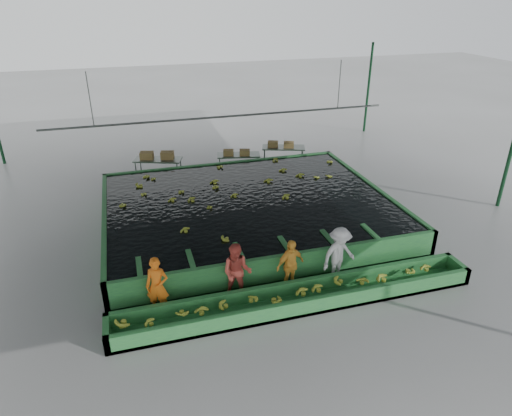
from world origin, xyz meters
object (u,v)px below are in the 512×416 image
object	(u,v)px
worker_a	(157,286)
worker_d	(339,255)
box_stack_right	(281,147)
box_stack_mid	(237,155)
packing_table_mid	(239,163)
box_stack_left	(157,159)
sorting_trough	(300,298)
packing_table_left	(159,169)
packing_table_right	(283,156)
flotation_tank	(248,210)
worker_b	(237,272)
worker_c	(290,265)

from	to	relation	value
worker_a	worker_d	size ratio (longest dim) A/B	0.95
worker_a	box_stack_right	bearing A→B (deg)	73.40
worker_d	box_stack_mid	distance (m)	9.06
worker_a	packing_table_mid	distance (m)	10.19
box_stack_left	box_stack_mid	bearing A→B (deg)	-6.45
box_stack_right	box_stack_left	bearing A→B (deg)	-179.50
sorting_trough	box_stack_right	world-z (taller)	box_stack_right
worker_d	packing_table_left	world-z (taller)	worker_d
packing_table_mid	box_stack_mid	size ratio (longest dim) A/B	1.62
packing_table_left	sorting_trough	bearing A→B (deg)	-75.26
worker_d	packing_table_left	xyz separation A→B (m)	(-4.17, 9.40, -0.39)
worker_d	box_stack_right	distance (m)	9.61
packing_table_right	box_stack_left	world-z (taller)	box_stack_left
flotation_tank	worker_b	distance (m)	4.57
worker_b	packing_table_mid	world-z (taller)	worker_b
worker_d	box_stack_left	world-z (taller)	worker_d
worker_a	packing_table_right	bearing A→B (deg)	72.83
worker_b	worker_c	bearing A→B (deg)	24.98
packing_table_right	box_stack_mid	bearing A→B (deg)	-169.74
sorting_trough	worker_c	size ratio (longest dim) A/B	6.44
worker_b	packing_table_left	bearing A→B (deg)	122.14
worker_a	worker_b	distance (m)	2.11
sorting_trough	box_stack_left	world-z (taller)	box_stack_left
worker_a	box_stack_left	world-z (taller)	worker_a
worker_c	packing_table_right	xyz separation A→B (m)	(3.17, 9.47, -0.32)
box_stack_left	packing_table_left	bearing A→B (deg)	-65.27
flotation_tank	packing_table_mid	distance (m)	4.91
worker_b	box_stack_right	size ratio (longest dim) A/B	1.36
worker_a	box_stack_left	xyz separation A→B (m)	(0.91, 9.43, 0.12)
packing_table_right	box_stack_right	world-z (taller)	box_stack_right
worker_a	box_stack_left	bearing A→B (deg)	102.95
packing_table_right	box_stack_left	size ratio (longest dim) A/B	1.37
flotation_tank	packing_table_left	world-z (taller)	packing_table_left
sorting_trough	packing_table_left	xyz separation A→B (m)	(-2.68, 10.20, 0.21)
packing_table_left	box_stack_mid	size ratio (longest dim) A/B	1.72
sorting_trough	worker_b	world-z (taller)	worker_b
worker_b	box_stack_mid	world-z (taller)	worker_b
worker_b	worker_d	distance (m)	2.99
flotation_tank	packing_table_right	xyz separation A→B (m)	(3.18, 5.17, 0.00)
worker_d	packing_table_mid	xyz separation A→B (m)	(-0.58, 9.13, -0.41)
worker_c	box_stack_mid	xyz separation A→B (m)	(0.77, 9.04, 0.10)
box_stack_right	packing_table_mid	bearing A→B (deg)	-170.69
worker_a	box_stack_right	xyz separation A→B (m)	(6.66, 9.48, 0.10)
worker_c	box_stack_right	xyz separation A→B (m)	(3.04, 9.48, 0.13)
packing_table_right	worker_d	bearing A→B (deg)	-100.18
box_stack_mid	packing_table_right	bearing A→B (deg)	10.26
packing_table_left	packing_table_right	size ratio (longest dim) A/B	1.02
packing_table_right	flotation_tank	bearing A→B (deg)	-121.62
worker_c	box_stack_left	size ratio (longest dim) A/B	1.07
sorting_trough	box_stack_mid	world-z (taller)	box_stack_mid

